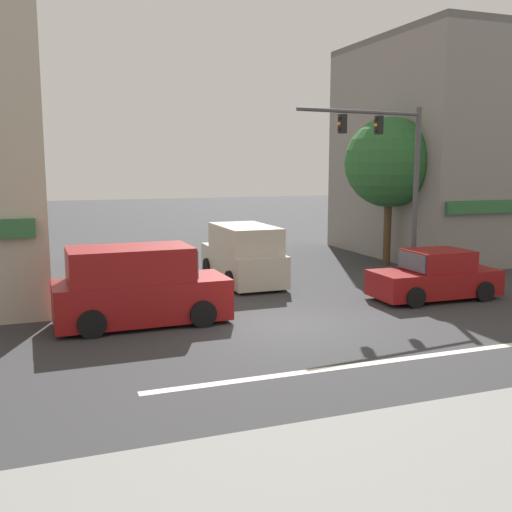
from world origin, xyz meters
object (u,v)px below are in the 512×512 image
Objects in this scene: van_approaching_near at (243,255)px; sedan_crossing_leftbound at (435,277)px; street_tree at (390,163)px; traffic_light_mast at (394,167)px; van_crossing_center at (138,288)px.

van_approaching_near reaches higher than sedan_crossing_leftbound.
street_tree reaches higher than traffic_light_mast.
street_tree reaches higher than van_approaching_near.
traffic_light_mast is 1.35× the size of van_approaching_near.
street_tree is 13.43m from van_crossing_center.
street_tree is 1.51× the size of sedan_crossing_leftbound.
street_tree is at bearing 70.65° from sedan_crossing_leftbound.
van_approaching_near is (-7.04, -1.55, -3.33)m from street_tree.
street_tree reaches higher than sedan_crossing_leftbound.
van_crossing_center is at bearing -152.70° from street_tree.
traffic_light_mast is 1.50× the size of sedan_crossing_leftbound.
street_tree is 1.35× the size of van_crossing_center.
traffic_light_mast is 4.00m from sedan_crossing_leftbound.
van_approaching_near is at bearing 149.05° from traffic_light_mast.
van_approaching_near is at bearing 44.38° from van_crossing_center.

